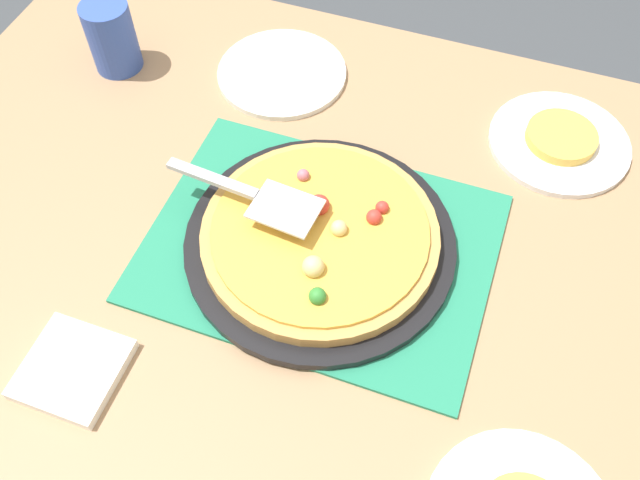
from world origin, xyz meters
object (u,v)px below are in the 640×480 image
object	(u,v)px
cup_near	(112,37)
pizza_server	(255,194)
pizza	(320,235)
napkin_stack	(73,369)
pizza_pan	(320,243)
served_slice_left	(561,137)
plate_side	(282,73)
plate_near_left	(559,143)

from	to	relation	value
cup_near	pizza_server	world-z (taller)	cup_near
pizza	napkin_stack	bearing A→B (deg)	50.87
pizza	cup_near	size ratio (longest dim) A/B	2.75
pizza_pan	pizza	size ratio (longest dim) A/B	1.15
pizza	pizza_server	size ratio (longest dim) A/B	1.42
served_slice_left	pizza_server	xyz separation A→B (m)	(0.39, 0.30, 0.05)
pizza_pan	pizza_server	xyz separation A→B (m)	(0.10, -0.01, 0.06)
pizza	napkin_stack	size ratio (longest dim) A/B	2.75
pizza	pizza_pan	bearing A→B (deg)	-22.12
served_slice_left	napkin_stack	xyz separation A→B (m)	(0.52, 0.59, -0.01)
pizza	pizza_server	world-z (taller)	pizza_server
napkin_stack	cup_near	bearing A→B (deg)	-66.56
napkin_stack	plate_side	bearing A→B (deg)	-94.46
plate_near_left	cup_near	size ratio (longest dim) A/B	1.83
plate_near_left	napkin_stack	xyz separation A→B (m)	(0.52, 0.59, 0.00)
pizza_pan	pizza_server	distance (m)	0.11
cup_near	plate_near_left	bearing A→B (deg)	-174.75
pizza	served_slice_left	xyz separation A→B (m)	(-0.29, -0.31, -0.02)
served_slice_left	pizza_server	distance (m)	0.49
pizza	plate_side	bearing A→B (deg)	-59.93
plate_side	pizza_server	size ratio (longest dim) A/B	0.94
cup_near	served_slice_left	bearing A→B (deg)	-174.75
pizza_pan	napkin_stack	world-z (taller)	pizza_pan
pizza	plate_near_left	xyz separation A→B (m)	(-0.29, -0.31, -0.03)
served_slice_left	pizza_server	bearing A→B (deg)	38.24
pizza_pan	plate_side	world-z (taller)	pizza_pan
served_slice_left	napkin_stack	world-z (taller)	served_slice_left
pizza	plate_near_left	size ratio (longest dim) A/B	1.50
pizza_pan	pizza_server	size ratio (longest dim) A/B	1.63
pizza_pan	served_slice_left	size ratio (longest dim) A/B	3.45
napkin_stack	plate_near_left	bearing A→B (deg)	-131.02
served_slice_left	pizza_server	size ratio (longest dim) A/B	0.47
plate_near_left	served_slice_left	size ratio (longest dim) A/B	2.00
napkin_stack	pizza_pan	bearing A→B (deg)	-129.05
plate_side	served_slice_left	world-z (taller)	served_slice_left
plate_side	pizza_server	xyz separation A→B (m)	(-0.08, 0.31, 0.07)
pizza_pan	plate_near_left	world-z (taller)	pizza_pan
pizza	napkin_stack	distance (m)	0.36
pizza_pan	plate_near_left	bearing A→B (deg)	-132.70
cup_near	pizza_pan	bearing A→B (deg)	151.83
cup_near	pizza_server	size ratio (longest dim) A/B	0.52
plate_near_left	pizza_server	distance (m)	0.50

